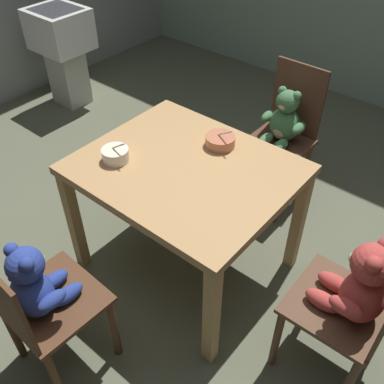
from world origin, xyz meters
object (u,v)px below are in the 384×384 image
at_px(teddy_chair_near_right, 358,294).
at_px(sink_basin, 62,44).
at_px(porridge_bowl_terracotta_far_center, 220,141).
at_px(dining_table, 186,180).
at_px(teddy_chair_near_front, 37,294).
at_px(teddy_chair_far_center, 283,128).
at_px(porridge_bowl_white_near_left, 115,154).

distance_m(teddy_chair_near_right, sink_basin, 3.12).
bearing_deg(porridge_bowl_terracotta_far_center, dining_table, -95.82).
xyz_separation_m(teddy_chair_near_front, sink_basin, (-1.98, 1.66, 0.01)).
distance_m(teddy_chair_far_center, teddy_chair_near_right, 1.27).
distance_m(teddy_chair_far_center, teddy_chair_near_front, 1.73).
xyz_separation_m(teddy_chair_far_center, teddy_chair_near_right, (0.88, -0.91, 0.02)).
height_order(teddy_chair_near_front, porridge_bowl_terracotta_far_center, porridge_bowl_terracotta_far_center).
xyz_separation_m(porridge_bowl_terracotta_far_center, sink_basin, (-2.08, 0.56, -0.20)).
xyz_separation_m(teddy_chair_near_front, porridge_bowl_white_near_left, (-0.23, 0.68, 0.21)).
height_order(teddy_chair_near_front, porridge_bowl_white_near_left, porridge_bowl_white_near_left).
xyz_separation_m(dining_table, sink_basin, (-2.05, 0.80, -0.08)).
bearing_deg(sink_basin, porridge_bowl_white_near_left, -29.36).
distance_m(porridge_bowl_terracotta_far_center, sink_basin, 2.16).
xyz_separation_m(teddy_chair_far_center, sink_basin, (-2.11, -0.06, 0.01)).
distance_m(teddy_chair_far_center, porridge_bowl_terracotta_far_center, 0.65).
distance_m(dining_table, teddy_chair_near_right, 0.95).
bearing_deg(teddy_chair_far_center, porridge_bowl_white_near_left, -18.33).
distance_m(teddy_chair_near_right, teddy_chair_near_front, 1.30).
bearing_deg(dining_table, porridge_bowl_white_near_left, -148.78).
bearing_deg(sink_basin, teddy_chair_near_right, -15.86).
relative_size(teddy_chair_near_front, sink_basin, 0.99).
relative_size(porridge_bowl_terracotta_far_center, sink_basin, 0.20).
relative_size(dining_table, teddy_chair_near_right, 1.19).
xyz_separation_m(teddy_chair_far_center, porridge_bowl_terracotta_far_center, (-0.04, -0.62, 0.21)).
distance_m(dining_table, teddy_chair_near_front, 0.87).
height_order(dining_table, porridge_bowl_white_near_left, porridge_bowl_white_near_left).
relative_size(teddy_chair_near_front, porridge_bowl_terracotta_far_center, 5.07).
bearing_deg(teddy_chair_near_right, dining_table, -3.34).
distance_m(dining_table, teddy_chair_far_center, 0.87).
bearing_deg(sink_basin, dining_table, -21.43).
bearing_deg(teddy_chair_far_center, teddy_chair_near_right, 44.78).
relative_size(teddy_chair_far_center, teddy_chair_near_front, 1.10).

